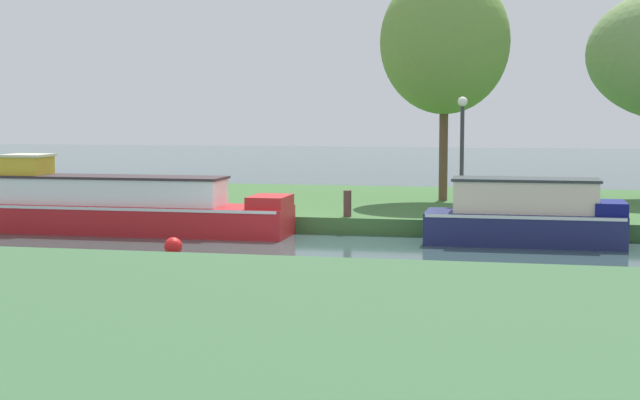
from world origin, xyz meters
TOP-DOWN VIEW (x-y plane):
  - ground_plane at (0.00, 0.00)m, footprint 120.00×120.00m
  - riverbank_far at (0.00, 7.00)m, footprint 72.00×10.00m
  - riverbank_near at (0.00, -9.00)m, footprint 72.00×10.00m
  - navy_barge at (5.12, 1.20)m, footprint 4.32×1.48m
  - red_narrowboat at (-4.36, 1.20)m, footprint 7.69×1.55m
  - willow_tree_left at (2.83, 6.98)m, footprint 3.67×3.29m
  - lamp_post at (3.57, 3.22)m, footprint 0.24×0.24m
  - mooring_post_near at (0.89, 2.31)m, footprint 0.19×0.19m
  - channel_buoy at (-1.96, -1.94)m, footprint 0.38×0.38m

SIDE VIEW (x-z plane):
  - ground_plane at x=0.00m, z-range 0.00..0.00m
  - channel_buoy at x=-1.96m, z-range 0.00..0.38m
  - riverbank_far at x=0.00m, z-range 0.00..0.40m
  - riverbank_near at x=0.00m, z-range 0.00..0.40m
  - navy_barge at x=5.12m, z-range -0.10..1.37m
  - red_narrowboat at x=-4.36m, z-range -0.31..1.59m
  - mooring_post_near at x=0.89m, z-range 0.40..1.04m
  - lamp_post at x=3.57m, z-range 0.78..3.68m
  - willow_tree_left at x=2.83m, z-range 1.62..8.19m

